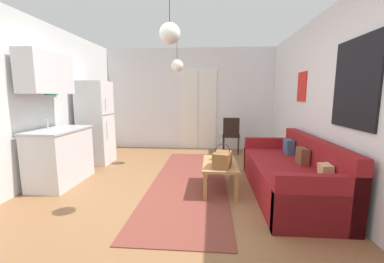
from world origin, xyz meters
name	(u,v)px	position (x,y,z in m)	size (l,w,h in m)	color
ground_plane	(166,207)	(0.00, 0.00, -0.05)	(4.93, 7.34, 0.10)	#8E603D
wall_back	(190,100)	(0.01, 3.42, 1.29)	(4.53, 0.13, 2.61)	silver
wall_right	(352,104)	(2.22, 0.00, 1.31)	(0.12, 6.94, 2.61)	silver
area_rug	(190,181)	(0.23, 0.85, 0.01)	(1.18, 3.62, 0.01)	brown
couch	(292,176)	(1.73, 0.44, 0.28)	(0.90, 2.17, 0.82)	maroon
coffee_table	(220,166)	(0.71, 0.56, 0.36)	(0.50, 0.91, 0.41)	#B27F4C
bamboo_vase	(219,154)	(0.71, 0.74, 0.50)	(0.10, 0.10, 0.40)	#2D2D33
handbag	(222,159)	(0.74, 0.35, 0.52)	(0.30, 0.37, 0.33)	brown
refrigerator	(96,123)	(-1.80, 1.80, 0.85)	(0.60, 0.59, 1.69)	white
kitchen_counter	(57,135)	(-1.85, 0.62, 0.79)	(0.59, 1.07, 2.05)	silver
accent_chair	(231,134)	(1.06, 2.83, 0.49)	(0.46, 0.44, 0.89)	black
pendant_lamp_near	(170,34)	(0.11, -0.17, 2.09)	(0.23, 0.23, 0.63)	black
pendant_lamp_far	(177,66)	(-0.11, 1.92, 1.99)	(0.24, 0.24, 0.74)	black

